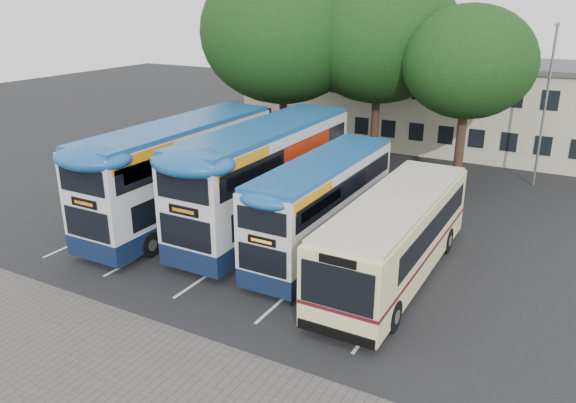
% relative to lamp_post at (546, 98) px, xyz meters
% --- Properties ---
extents(ground, '(120.00, 120.00, 0.00)m').
position_rel_lamp_post_xyz_m(ground, '(-6.00, -19.97, -5.08)').
color(ground, black).
rests_on(ground, ground).
extents(paving_strip, '(40.00, 6.00, 0.01)m').
position_rel_lamp_post_xyz_m(paving_strip, '(-8.00, -24.97, -5.08)').
color(paving_strip, '#595654').
rests_on(paving_strip, ground).
extents(bay_lines, '(14.12, 11.00, 0.01)m').
position_rel_lamp_post_xyz_m(bay_lines, '(-9.75, -14.97, -5.08)').
color(bay_lines, silver).
rests_on(bay_lines, ground).
extents(depot_building, '(32.40, 8.40, 6.20)m').
position_rel_lamp_post_xyz_m(depot_building, '(-6.00, 7.02, -1.93)').
color(depot_building, '#C1BA9B').
rests_on(depot_building, ground).
extents(lamp_post, '(0.25, 1.05, 9.06)m').
position_rel_lamp_post_xyz_m(lamp_post, '(0.00, 0.00, 0.00)').
color(lamp_post, gray).
rests_on(lamp_post, ground).
extents(tree_left, '(10.16, 10.16, 12.66)m').
position_rel_lamp_post_xyz_m(tree_left, '(-14.95, -3.15, 3.25)').
color(tree_left, black).
rests_on(tree_left, ground).
extents(tree_mid, '(9.48, 9.48, 12.27)m').
position_rel_lamp_post_xyz_m(tree_mid, '(-9.48, -1.16, 3.15)').
color(tree_mid, black).
rests_on(tree_mid, ground).
extents(tree_right, '(6.97, 6.97, 10.08)m').
position_rel_lamp_post_xyz_m(tree_right, '(-3.73, -3.21, 2.01)').
color(tree_right, black).
rests_on(tree_right, ground).
extents(bus_dd_left, '(2.83, 11.67, 4.87)m').
position_rel_lamp_post_xyz_m(bus_dd_left, '(-14.13, -14.32, -2.40)').
color(bus_dd_left, '#101D3B').
rests_on(bus_dd_left, ground).
extents(bus_dd_mid, '(2.86, 11.81, 4.92)m').
position_rel_lamp_post_xyz_m(bus_dd_mid, '(-10.19, -13.12, -2.37)').
color(bus_dd_mid, '#101D3B').
rests_on(bus_dd_mid, ground).
extents(bus_dd_right, '(2.37, 9.77, 4.07)m').
position_rel_lamp_post_xyz_m(bus_dd_right, '(-6.82, -14.14, -2.84)').
color(bus_dd_right, '#101D3B').
rests_on(bus_dd_right, ground).
extents(bus_single, '(2.78, 10.92, 3.26)m').
position_rel_lamp_post_xyz_m(bus_single, '(-3.37, -14.84, -3.24)').
color(bus_single, beige).
rests_on(bus_single, ground).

